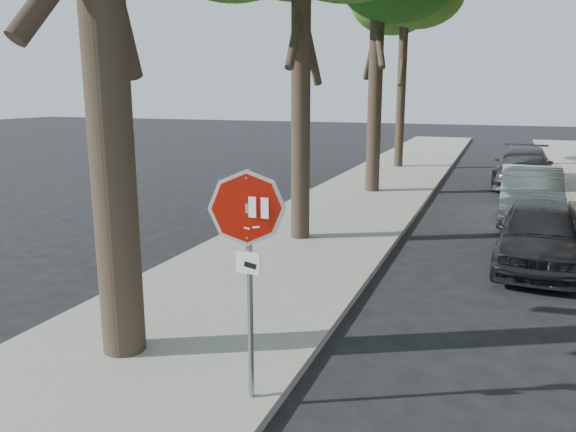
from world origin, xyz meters
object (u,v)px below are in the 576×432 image
(stop_sign, at_px, (248,242))
(car_c, at_px, (523,167))
(car_a, at_px, (539,234))
(tree_far, at_px, (405,6))
(car_b, at_px, (530,194))

(stop_sign, relative_size, car_c, 0.53)
(car_a, bearing_deg, tree_far, 113.88)
(car_a, distance_m, car_c, 10.91)
(car_a, bearing_deg, stop_sign, -112.18)
(stop_sign, distance_m, car_a, 7.75)
(car_a, bearing_deg, car_c, 93.39)
(tree_far, bearing_deg, stop_sign, -84.54)
(tree_far, relative_size, car_b, 2.09)
(stop_sign, distance_m, tree_far, 21.88)
(car_c, bearing_deg, car_b, -87.01)
(car_b, bearing_deg, stop_sign, -105.69)
(stop_sign, height_order, car_c, stop_sign)
(tree_far, bearing_deg, car_c, -32.05)
(tree_far, distance_m, car_a, 16.54)
(tree_far, height_order, car_a, tree_far)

